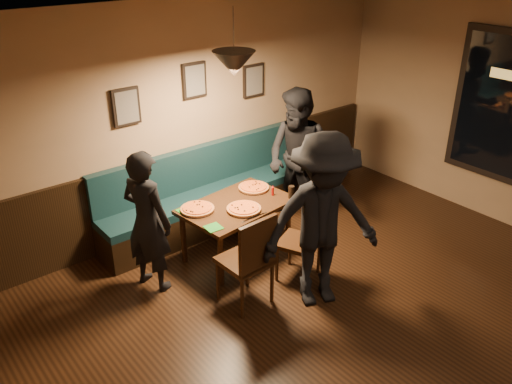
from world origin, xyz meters
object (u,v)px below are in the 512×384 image
at_px(chair_near_right, 299,241).
at_px(soda_glass, 291,192).
at_px(dining_table, 237,229).
at_px(booth_bench, 212,190).
at_px(chair_near_left, 245,258).
at_px(tabasco_bottle, 273,190).
at_px(diner_right, 298,159).
at_px(diner_front, 322,222).
at_px(diner_left, 147,222).

relative_size(chair_near_right, soda_glass, 6.12).
bearing_deg(dining_table, chair_near_right, -79.35).
bearing_deg(chair_near_right, booth_bench, 68.58).
bearing_deg(dining_table, soda_glass, -31.81).
distance_m(chair_near_left, tabasco_bottle, 1.17).
distance_m(diner_right, tabasco_bottle, 0.67).
bearing_deg(diner_right, diner_front, -41.93).
bearing_deg(tabasco_bottle, chair_near_right, -107.67).
distance_m(booth_bench, diner_front, 2.00).
bearing_deg(diner_front, diner_right, 78.93).
relative_size(chair_near_right, diner_front, 0.50).
bearing_deg(chair_near_left, diner_right, 28.09).
distance_m(chair_near_right, soda_glass, 0.67).
bearing_deg(tabasco_bottle, soda_glass, -57.27).
bearing_deg(diner_right, soda_glass, -56.17).
height_order(diner_right, soda_glass, diner_right).
bearing_deg(diner_front, soda_glass, 87.76).
height_order(booth_bench, diner_right, diner_right).
bearing_deg(dining_table, diner_front, -90.17).
relative_size(diner_front, tabasco_bottle, 14.53).
xyz_separation_m(dining_table, diner_left, (-1.07, 0.09, 0.44)).
bearing_deg(chair_near_left, diner_left, 123.02).
bearing_deg(diner_left, dining_table, -115.88).
height_order(chair_near_right, diner_left, diner_left).
height_order(chair_near_right, soda_glass, chair_near_right).
relative_size(diner_left, tabasco_bottle, 12.33).
height_order(booth_bench, tabasco_bottle, booth_bench).
xyz_separation_m(diner_left, soda_glass, (1.65, -0.37, -0.04)).
relative_size(booth_bench, dining_table, 2.42).
bearing_deg(diner_front, diner_left, 156.69).
bearing_deg(chair_near_left, diner_front, -38.57).
height_order(diner_front, soda_glass, diner_front).
height_order(dining_table, diner_right, diner_right).
bearing_deg(booth_bench, diner_front, -91.10).
xyz_separation_m(chair_near_right, diner_front, (-0.11, -0.42, 0.45)).
bearing_deg(dining_table, chair_near_left, -128.53).
bearing_deg(diner_front, booth_bench, 112.76).
bearing_deg(diner_left, chair_near_right, -144.79).
distance_m(booth_bench, tabasco_bottle, 0.92).
bearing_deg(diner_front, chair_near_right, 99.09).
distance_m(chair_near_left, diner_front, 0.85).
xyz_separation_m(chair_near_left, tabasco_bottle, (0.94, 0.67, 0.21)).
height_order(chair_near_left, diner_left, diner_left).
relative_size(diner_left, diner_right, 0.88).
bearing_deg(booth_bench, diner_left, -151.95).
height_order(diner_right, tabasco_bottle, diner_right).
xyz_separation_m(chair_near_right, tabasco_bottle, (0.22, 0.70, 0.27)).
bearing_deg(diner_right, tabasco_bottle, -76.13).
height_order(chair_near_left, diner_right, diner_right).
height_order(chair_near_right, diner_front, diner_front).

